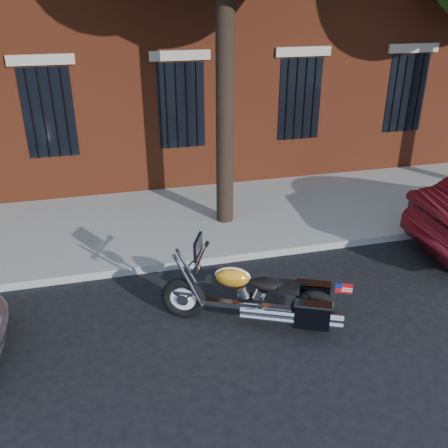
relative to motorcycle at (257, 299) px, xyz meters
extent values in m
plane|color=black|center=(-0.07, 0.68, -0.49)|extent=(120.00, 120.00, 0.00)
cube|color=gray|center=(-0.07, 2.06, -0.41)|extent=(40.00, 0.16, 0.15)
cube|color=gray|center=(-0.07, 3.94, -0.41)|extent=(40.00, 3.60, 0.15)
cube|color=black|center=(-0.07, 5.79, 1.71)|extent=(1.10, 0.14, 2.00)
cube|color=#B2A893|center=(-0.07, 5.76, 2.86)|extent=(1.40, 0.20, 0.22)
cylinder|color=black|center=(-0.07, 5.71, 1.71)|extent=(0.04, 0.04, 2.00)
cylinder|color=black|center=(0.43, 3.58, 2.01)|extent=(0.36, 0.36, 5.00)
torus|color=black|center=(-1.04, 0.48, -0.13)|extent=(0.71, 0.44, 0.71)
torus|color=black|center=(0.79, -0.35, -0.13)|extent=(0.71, 0.44, 0.71)
cylinder|color=white|center=(-1.04, 0.48, -0.13)|extent=(0.51, 0.28, 0.53)
cylinder|color=white|center=(0.79, -0.35, -0.13)|extent=(0.51, 0.28, 0.53)
ellipsoid|color=white|center=(-1.04, 0.48, -0.02)|extent=(0.40, 0.28, 0.20)
ellipsoid|color=orange|center=(0.79, -0.35, 0.00)|extent=(0.40, 0.29, 0.20)
cube|color=white|center=(-0.13, 0.07, -0.15)|extent=(1.49, 0.76, 0.08)
cylinder|color=white|center=(-0.08, 0.04, -0.17)|extent=(0.39, 0.31, 0.34)
cylinder|color=white|center=(0.32, -0.35, -0.16)|extent=(1.24, 0.64, 0.10)
ellipsoid|color=orange|center=(-0.34, 0.16, 0.34)|extent=(0.60, 0.49, 0.30)
ellipsoid|color=black|center=(0.14, -0.06, 0.28)|extent=(0.59, 0.49, 0.16)
cube|color=black|center=(0.87, -0.09, -0.01)|extent=(0.53, 0.37, 0.40)
cube|color=black|center=(0.64, -0.59, -0.01)|extent=(0.53, 0.37, 0.40)
cylinder|color=white|center=(-0.77, 0.36, 0.64)|extent=(0.38, 0.77, 0.04)
sphere|color=white|center=(-0.87, 0.40, 0.45)|extent=(0.28, 0.28, 0.21)
cube|color=black|center=(-0.81, 0.38, 0.81)|extent=(0.21, 0.40, 0.30)
cube|color=red|center=(0.98, -0.79, 0.52)|extent=(0.22, 0.11, 0.15)
camera|label=1|loc=(-2.06, -6.00, 4.26)|focal=40.00mm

